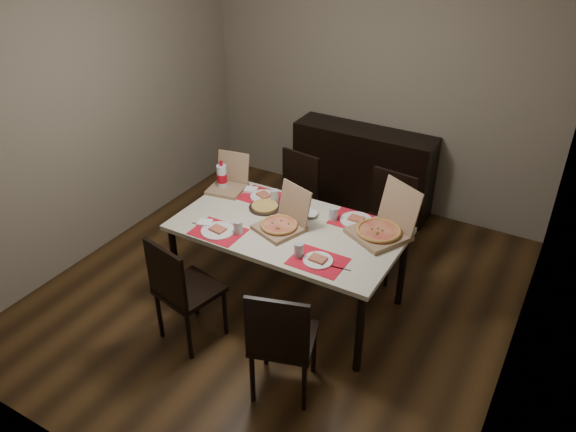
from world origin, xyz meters
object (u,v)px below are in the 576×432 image
Objects in this scene: chair_far_left at (293,197)px; pizza_box_center at (282,223)px; chair_near_right at (281,339)px; sideboard at (362,169)px; dining_table at (288,234)px; soda_bottle at (222,177)px; chair_far_right at (385,219)px; chair_near_left at (181,288)px; dip_bowl at (310,214)px.

chair_far_left is 1.00m from pizza_box_center.
pizza_box_center is at bearing 120.01° from chair_near_right.
sideboard is 2.80m from chair_near_right.
dining_table is 0.89m from soda_bottle.
chair_far_left is 1.00× the size of chair_far_right.
dining_table is at bearing 60.99° from chair_near_left.
chair_near_left and chair_far_left have the same top height.
soda_bottle reaches higher than chair_near_right.
sideboard is 1.76m from soda_bottle.
soda_bottle is at bearing -114.41° from sideboard.
pizza_box_center is (-0.50, 0.86, 0.29)m from chair_near_right.
sideboard is 1.13m from chair_far_right.
chair_near_right is at bearing -42.13° from soda_bottle.
sideboard is 0.83× the size of dining_table.
dining_table is 13.86× the size of dip_bowl.
soda_bottle is (-0.90, 0.03, 0.10)m from dip_bowl.
dining_table is 1.03m from chair_far_right.
chair_near_right reaches higher than sideboard.
dining_table is 0.94m from chair_far_left.
sideboard is 1.61× the size of chair_far_right.
chair_near_left reaches higher than sideboard.
chair_far_left reaches higher than dining_table.
dip_bowl reaches higher than dining_table.
chair_near_right reaches higher than dip_bowl.
sideboard is 1.91m from pizza_box_center.
dip_bowl is at bearing 72.50° from dining_table.
chair_far_left is 0.78m from soda_bottle.
chair_near_right and chair_far_right have the same top height.
pizza_box_center reaches higher than chair_near_left.
dining_table is 0.13m from pizza_box_center.
dip_bowl is (0.19, -1.59, 0.32)m from sideboard.
chair_far_right is at bearing 24.89° from soda_bottle.
chair_far_left is at bearing 88.74° from chair_near_left.
chair_near_left reaches higher than dip_bowl.
soda_bottle reaches higher than chair_far_right.
chair_near_right is (0.92, -0.09, 0.00)m from chair_near_left.
soda_bottle is at bearing 177.95° from dip_bowl.
chair_far_right is at bearing -56.48° from sideboard.
sideboard reaches higher than dip_bowl.
sideboard is at bearing 65.59° from soda_bottle.
chair_near_left is 1.64m from chair_far_left.
chair_far_left is 7.16× the size of dip_bowl.
chair_far_left is at bearing -106.49° from sideboard.
chair_far_right reaches higher than dining_table.
chair_far_right is at bearing 88.96° from chair_near_right.
chair_near_right is at bearing -62.85° from chair_far_left.
soda_bottle is (-0.71, -1.56, 0.42)m from sideboard.
chair_far_left is (-0.30, -1.00, 0.06)m from sideboard.
chair_near_left is 3.40× the size of soda_bottle.
chair_near_left is 7.16× the size of dip_bowl.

